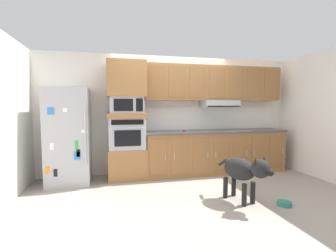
# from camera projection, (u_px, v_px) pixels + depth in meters

# --- Properties ---
(ground_plane) EXTENTS (9.60, 9.60, 0.00)m
(ground_plane) POSITION_uv_depth(u_px,v_px,m) (184.00, 186.00, 4.48)
(ground_plane) COLOR #9E9389
(back_kitchen_wall) EXTENTS (6.20, 0.12, 2.50)m
(back_kitchen_wall) POSITION_uv_depth(u_px,v_px,m) (170.00, 115.00, 5.46)
(back_kitchen_wall) COLOR silver
(back_kitchen_wall) RESTS_ON ground
(side_panel_left) EXTENTS (0.12, 7.10, 2.50)m
(side_panel_left) POSITION_uv_depth(u_px,v_px,m) (7.00, 119.00, 3.74)
(side_panel_left) COLOR silver
(side_panel_left) RESTS_ON ground
(side_panel_right) EXTENTS (0.12, 7.10, 2.50)m
(side_panel_right) POSITION_uv_depth(u_px,v_px,m) (317.00, 115.00, 5.02)
(side_panel_right) COLOR white
(side_panel_right) RESTS_ON ground
(refrigerator) EXTENTS (0.76, 0.73, 1.76)m
(refrigerator) POSITION_uv_depth(u_px,v_px,m) (69.00, 136.00, 4.60)
(refrigerator) COLOR #ADADB2
(refrigerator) RESTS_ON ground
(oven_base_cabinet) EXTENTS (0.74, 0.62, 0.60)m
(oven_base_cabinet) POSITION_uv_depth(u_px,v_px,m) (127.00, 163.00, 4.96)
(oven_base_cabinet) COLOR #996638
(oven_base_cabinet) RESTS_ON ground
(built_in_oven) EXTENTS (0.70, 0.62, 0.60)m
(built_in_oven) POSITION_uv_depth(u_px,v_px,m) (127.00, 133.00, 4.91)
(built_in_oven) COLOR #A8AAAF
(built_in_oven) RESTS_ON oven_base_cabinet
(appliance_mid_shelf) EXTENTS (0.74, 0.62, 0.10)m
(appliance_mid_shelf) POSITION_uv_depth(u_px,v_px,m) (126.00, 116.00, 4.88)
(appliance_mid_shelf) COLOR #996638
(appliance_mid_shelf) RESTS_ON built_in_oven
(microwave) EXTENTS (0.64, 0.54, 0.32)m
(microwave) POSITION_uv_depth(u_px,v_px,m) (126.00, 105.00, 4.86)
(microwave) COLOR #A8AAAF
(microwave) RESTS_ON appliance_mid_shelf
(appliance_upper_cabinet) EXTENTS (0.74, 0.62, 0.68)m
(appliance_upper_cabinet) POSITION_uv_depth(u_px,v_px,m) (126.00, 79.00, 4.83)
(appliance_upper_cabinet) COLOR #996638
(appliance_upper_cabinet) RESTS_ON microwave
(lower_cabinet_run) EXTENTS (3.05, 0.63, 0.88)m
(lower_cabinet_run) POSITION_uv_depth(u_px,v_px,m) (215.00, 152.00, 5.38)
(lower_cabinet_run) COLOR #996638
(lower_cabinet_run) RESTS_ON ground
(countertop_slab) EXTENTS (3.09, 0.64, 0.04)m
(countertop_slab) POSITION_uv_depth(u_px,v_px,m) (216.00, 131.00, 5.35)
(countertop_slab) COLOR #4C4C51
(countertop_slab) RESTS_ON lower_cabinet_run
(backsplash_panel) EXTENTS (3.09, 0.02, 0.50)m
(backsplash_panel) POSITION_uv_depth(u_px,v_px,m) (211.00, 118.00, 5.60)
(backsplash_panel) COLOR white
(backsplash_panel) RESTS_ON countertop_slab
(upper_cabinet_with_hood) EXTENTS (3.05, 0.48, 0.88)m
(upper_cabinet_with_hood) POSITION_uv_depth(u_px,v_px,m) (214.00, 85.00, 5.39)
(upper_cabinet_with_hood) COLOR #996638
(upper_cabinet_with_hood) RESTS_ON backsplash_panel
(screwdriver) EXTENTS (0.14, 0.13, 0.03)m
(screwdriver) POSITION_uv_depth(u_px,v_px,m) (184.00, 131.00, 5.09)
(screwdriver) COLOR red
(screwdriver) RESTS_ON countertop_slab
(dog) EXTENTS (0.49, 1.01, 0.73)m
(dog) POSITION_uv_depth(u_px,v_px,m) (244.00, 171.00, 3.68)
(dog) COLOR black
(dog) RESTS_ON ground
(dog_food_bowl) EXTENTS (0.20, 0.20, 0.06)m
(dog_food_bowl) POSITION_uv_depth(u_px,v_px,m) (284.00, 203.00, 3.60)
(dog_food_bowl) COLOR #267F66
(dog_food_bowl) RESTS_ON ground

